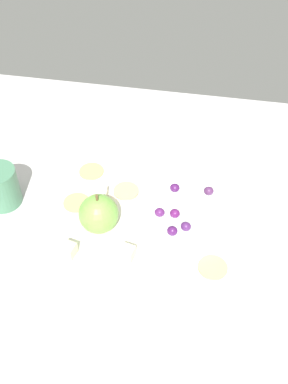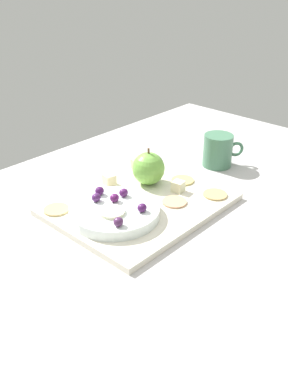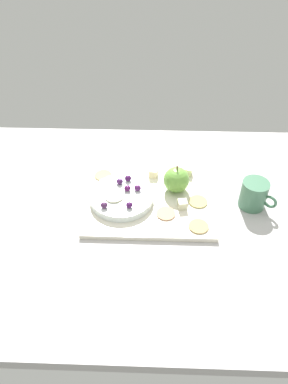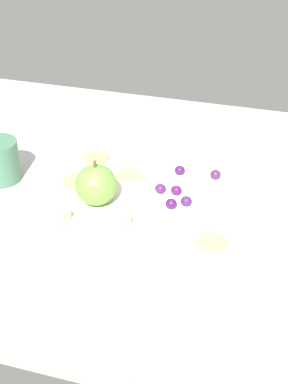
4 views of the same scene
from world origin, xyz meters
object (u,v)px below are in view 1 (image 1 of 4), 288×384
serving_dish (183,215)px  cheese_cube_2 (127,253)px  apple_slice_0 (195,207)px  cheese_cube_1 (69,250)px  cracker_0 (213,267)px  grape_4 (160,212)px  grape_1 (186,226)px  grape_5 (175,188)px  platter (143,218)px  apple_whole (99,214)px  cracker_1 (126,191)px  cracker_2 (91,171)px  grape_2 (175,213)px  cup (0,186)px  cracker_3 (76,203)px  grape_0 (172,231)px  grape_3 (209,191)px  cheese_cube_0 (101,194)px

serving_dish → cheese_cube_2: 14.15cm
apple_slice_0 → cheese_cube_1: bearing=32.4°
cracker_0 → grape_4: size_ratio=2.66×
cheese_cube_1 → grape_1: bearing=-159.0°
apple_slice_0 → grape_5: bearing=-41.0°
platter → cheese_cube_2: (0.88, 10.55, 1.91)cm
apple_whole → grape_1: size_ratio=3.79×
cheese_cube_2 → cracker_1: cheese_cube_2 is taller
cheese_cube_2 → cracker_2: cheese_cube_2 is taller
cracker_1 → grape_5: bearing=179.4°
grape_2 → cup: bearing=-1.8°
cracker_0 → grape_2: grape_2 is taller
platter → cracker_3: cracker_3 is taller
cracker_3 → grape_4: bearing=173.0°
apple_slice_0 → cracker_2: bearing=-20.1°
cheese_cube_1 → apple_slice_0: apple_slice_0 is taller
platter → grape_4: bearing=158.9°
apple_whole → apple_slice_0: apple_whole is taller
grape_1 → cup: cup is taller
serving_dish → cracker_0: serving_dish is taller
grape_4 → cheese_cube_2: bearing=64.4°
cracker_0 → cracker_2: size_ratio=1.00×
cheese_cube_1 → grape_1: 21.83cm
cracker_1 → grape_0: size_ratio=2.66×
serving_dish → cracker_0: 12.53cm
cracker_0 → cracker_1: same height
cheese_cube_1 → grape_0: (-17.99, -6.25, 1.87)cm
grape_4 → cup: bearing=-2.4°
cheese_cube_1 → cheese_cube_2: 10.66cm
apple_slice_0 → cracker_0: bearing=111.2°
cheese_cube_1 → grape_5: (-16.94, -17.47, 1.82)cm
grape_4 → apple_slice_0: grape_4 is taller
platter → grape_3: grape_3 is taller
cracker_2 → grape_2: size_ratio=2.66×
cracker_2 → grape_3: size_ratio=2.66×
cheese_cube_0 → cheese_cube_1: bearing=81.1°
cracker_1 → cracker_3: bearing=28.7°
grape_0 → grape_1: bearing=-146.2°
serving_dish → grape_2: size_ratio=9.15×
cheese_cube_1 → grape_5: bearing=-134.1°
grape_1 → cheese_cube_0: bearing=-21.4°
apple_whole → grape_3: size_ratio=3.79×
cheese_cube_0 → grape_4: bearing=160.5°
cracker_3 → grape_1: grape_1 is taller
cracker_3 → grape_5: bearing=-165.6°
cracker_3 → grape_3: size_ratio=2.66×
platter → cracker_0: cracker_0 is taller
cheese_cube_0 → cracker_3: 5.28cm
cup → cheese_cube_2: bearing=159.5°
cheese_cube_1 → cracker_0: 26.10cm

